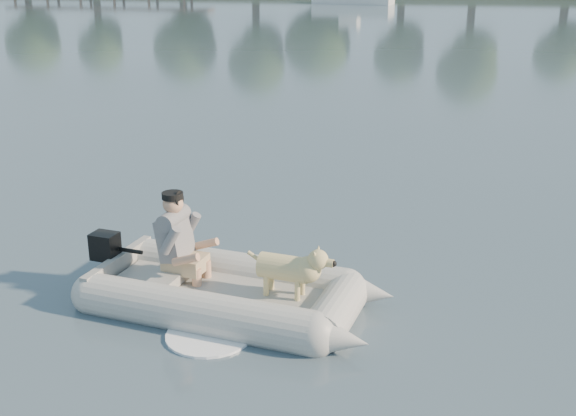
% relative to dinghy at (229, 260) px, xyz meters
% --- Properties ---
extents(water, '(160.00, 160.00, 0.00)m').
position_rel_dinghy_xyz_m(water, '(0.29, -0.63, -0.51)').
color(water, slate).
rests_on(water, ground).
extents(dinghy, '(4.52, 3.43, 1.23)m').
position_rel_dinghy_xyz_m(dinghy, '(0.00, 0.00, 0.00)').
color(dinghy, '#A4A49E').
rests_on(dinghy, water).
extents(man, '(0.71, 0.63, 0.95)m').
position_rel_dinghy_xyz_m(man, '(-0.60, 0.13, 0.17)').
color(man, slate).
rests_on(man, dinghy).
extents(dog, '(0.85, 0.41, 0.55)m').
position_rel_dinghy_xyz_m(dog, '(0.57, -0.04, -0.06)').
color(dog, '#CBBA75').
rests_on(dog, dinghy).
extents(outboard_motor, '(0.40, 0.30, 0.69)m').
position_rel_dinghy_xyz_m(outboard_motor, '(-1.45, 0.21, -0.24)').
color(outboard_motor, black).
rests_on(outboard_motor, dinghy).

